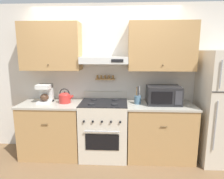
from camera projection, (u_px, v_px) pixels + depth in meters
ground_plane at (102, 165)px, 3.14m from camera, size 16.00×16.00×0.00m
wall_back at (106, 69)px, 3.46m from camera, size 5.20×0.46×2.55m
counter_left at (53, 129)px, 3.42m from camera, size 1.00×0.66×0.92m
counter_right at (159, 131)px, 3.33m from camera, size 1.09×0.66×0.92m
stove_range at (104, 129)px, 3.36m from camera, size 0.76×0.67×1.06m
tea_kettle at (65, 97)px, 3.32m from camera, size 0.25×0.19×0.24m
coffee_maker at (45, 93)px, 3.35m from camera, size 0.22×0.24×0.31m
microwave at (163, 95)px, 3.24m from camera, size 0.53×0.39×0.29m
utensil_crock at (138, 99)px, 3.26m from camera, size 0.11×0.11×0.29m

